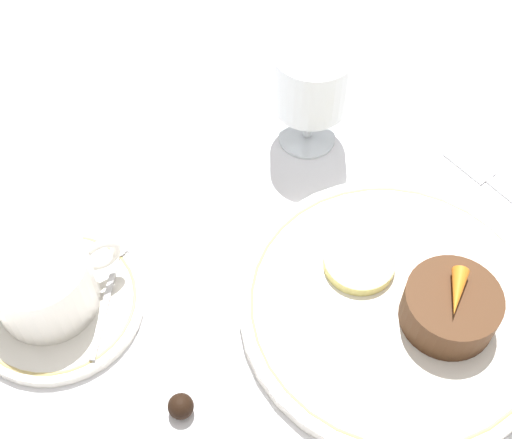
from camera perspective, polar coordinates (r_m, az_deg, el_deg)
ground_plane at (r=0.61m, az=7.88°, el=-7.64°), size 3.00×3.00×0.00m
dinner_plate at (r=0.61m, az=11.06°, el=-6.84°), size 0.26×0.26×0.01m
saucer at (r=0.63m, az=-15.60°, el=-6.48°), size 0.15×0.15×0.01m
coffee_cup at (r=0.60m, az=-16.71°, el=-4.74°), size 0.11×0.08×0.06m
spoon at (r=0.62m, az=-11.51°, el=-4.83°), size 0.07×0.11×0.00m
wine_glass at (r=0.67m, az=4.45°, el=10.80°), size 0.07×0.07×0.11m
fork at (r=0.71m, az=19.64°, el=1.83°), size 0.05×0.20×0.01m
dessert_cake at (r=0.59m, az=15.27°, el=-6.81°), size 0.08×0.08×0.04m
carrot_garnish at (r=0.57m, az=15.81°, el=-5.61°), size 0.04×0.04×0.01m
pineapple_slice at (r=0.62m, az=8.26°, el=-3.39°), size 0.06×0.06×0.01m
chocolate_truffle at (r=0.56m, az=-6.04°, el=-14.64°), size 0.02×0.02×0.02m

